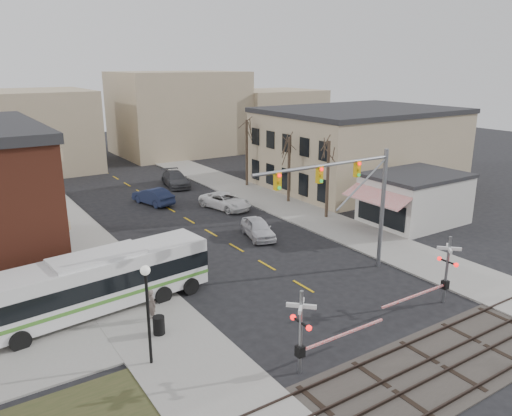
{
  "coord_description": "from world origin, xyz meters",
  "views": [
    {
      "loc": [
        -17.83,
        -19.93,
        13.25
      ],
      "look_at": [
        0.45,
        8.01,
        3.5
      ],
      "focal_mm": 35.0,
      "sensor_mm": 36.0,
      "label": 1
    }
  ],
  "objects": [
    {
      "name": "car_c",
      "position": [
        4.49,
        19.45,
        0.75
      ],
      "size": [
        3.73,
        5.82,
        1.49
      ],
      "primitive_type": "imported",
      "rotation": [
        0.0,
        0.0,
        0.25
      ],
      "color": "white",
      "rests_on": "ground"
    },
    {
      "name": "sidewalk_west",
      "position": [
        -9.5,
        20.0,
        0.06
      ],
      "size": [
        5.0,
        60.0,
        0.12
      ],
      "primitive_type": "cube",
      "color": "gray",
      "rests_on": "ground"
    },
    {
      "name": "ground",
      "position": [
        0.0,
        0.0,
        0.0
      ],
      "size": [
        160.0,
        160.0,
        0.0
      ],
      "primitive_type": "plane",
      "color": "black",
      "rests_on": "ground"
    },
    {
      "name": "car_b",
      "position": [
        -0.62,
        24.65,
        0.8
      ],
      "size": [
        2.85,
        5.13,
        1.6
      ],
      "primitive_type": "imported",
      "rotation": [
        0.0,
        0.0,
        3.39
      ],
      "color": "#19213E",
      "rests_on": "ground"
    },
    {
      "name": "car_d",
      "position": [
        4.29,
        30.24,
        0.81
      ],
      "size": [
        3.21,
        5.9,
        1.62
      ],
      "primitive_type": "imported",
      "rotation": [
        0.0,
        0.0,
        -0.17
      ],
      "color": "#414247",
      "rests_on": "ground"
    },
    {
      "name": "tan_building",
      "position": [
        22.0,
        20.0,
        4.26
      ],
      "size": [
        20.3,
        15.3,
        8.5
      ],
      "color": "tan",
      "rests_on": "ground"
    },
    {
      "name": "pedestrian_far",
      "position": [
        -9.75,
        7.64,
        1.01
      ],
      "size": [
        1.07,
        0.98,
        1.78
      ],
      "primitive_type": "imported",
      "rotation": [
        0.0,
        0.0,
        0.45
      ],
      "color": "#394264",
      "rests_on": "sidewalk_west"
    },
    {
      "name": "awning_shop",
      "position": [
        15.97,
        7.0,
        2.16
      ],
      "size": [
        9.74,
        6.2,
        4.3
      ],
      "color": "beige",
      "rests_on": "ground"
    },
    {
      "name": "tree_east_a",
      "position": [
        10.5,
        12.0,
        3.5
      ],
      "size": [
        0.28,
        0.28,
        6.75
      ],
      "color": "#382B21",
      "rests_on": "sidewalk_east"
    },
    {
      "name": "ballast_strip",
      "position": [
        0.0,
        -8.0,
        0.03
      ],
      "size": [
        160.0,
        5.0,
        0.06
      ],
      "primitive_type": "cube",
      "color": "#332D28",
      "rests_on": "ground"
    },
    {
      "name": "tree_east_c",
      "position": [
        11.0,
        26.0,
        3.72
      ],
      "size": [
        0.28,
        0.28,
        7.2
      ],
      "color": "#382B21",
      "rests_on": "sidewalk_east"
    },
    {
      "name": "rr_crossing_west",
      "position": [
        -5.28,
        -4.92,
        1.97
      ],
      "size": [
        5.6,
        1.36,
        4.0
      ],
      "color": "gray",
      "rests_on": "ground"
    },
    {
      "name": "transit_bus",
      "position": [
        -11.3,
        5.64,
        1.8
      ],
      "size": [
        12.58,
        4.04,
        3.18
      ],
      "color": "silver",
      "rests_on": "ground"
    },
    {
      "name": "rr_crossing_east",
      "position": [
        5.02,
        -4.05,
        1.97
      ],
      "size": [
        5.6,
        1.36,
        4.0
      ],
      "color": "gray",
      "rests_on": "ground"
    },
    {
      "name": "street_lamp",
      "position": [
        -10.97,
        -0.73,
        3.48
      ],
      "size": [
        0.44,
        0.44,
        4.76
      ],
      "color": "black",
      "rests_on": "sidewalk_west"
    },
    {
      "name": "tree_east_b",
      "position": [
        10.8,
        18.0,
        3.27
      ],
      "size": [
        0.28,
        0.28,
        6.3
      ],
      "color": "#382B21",
      "rests_on": "sidewalk_east"
    },
    {
      "name": "car_a",
      "position": [
        2.63,
        11.06,
        0.76
      ],
      "size": [
        2.85,
        4.76,
        1.52
      ],
      "primitive_type": "imported",
      "rotation": [
        0.0,
        0.0,
        -0.25
      ],
      "color": "silver",
      "rests_on": "ground"
    },
    {
      "name": "pedestrian_near",
      "position": [
        -9.4,
        3.02,
        0.98
      ],
      "size": [
        0.49,
        0.68,
        1.72
      ],
      "primitive_type": "imported",
      "rotation": [
        0.0,
        0.0,
        1.7
      ],
      "color": "#655750",
      "rests_on": "sidewalk_west"
    },
    {
      "name": "trash_bin",
      "position": [
        -9.68,
        1.44,
        0.59
      ],
      "size": [
        0.6,
        0.6,
        0.94
      ],
      "primitive_type": "cylinder",
      "color": "black",
      "rests_on": "sidewalk_west"
    },
    {
      "name": "sidewalk_east",
      "position": [
        9.5,
        20.0,
        0.06
      ],
      "size": [
        5.0,
        60.0,
        0.12
      ],
      "primitive_type": "cube",
      "color": "gray",
      "rests_on": "ground"
    },
    {
      "name": "rail_tracks",
      "position": [
        0.0,
        -8.0,
        0.12
      ],
      "size": [
        160.0,
        3.91,
        0.14
      ],
      "color": "#2D231E",
      "rests_on": "ground"
    },
    {
      "name": "traffic_signal_mast",
      "position": [
        3.45,
        1.77,
        5.76
      ],
      "size": [
        10.31,
        0.3,
        8.0
      ],
      "color": "gray",
      "rests_on": "ground"
    }
  ]
}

